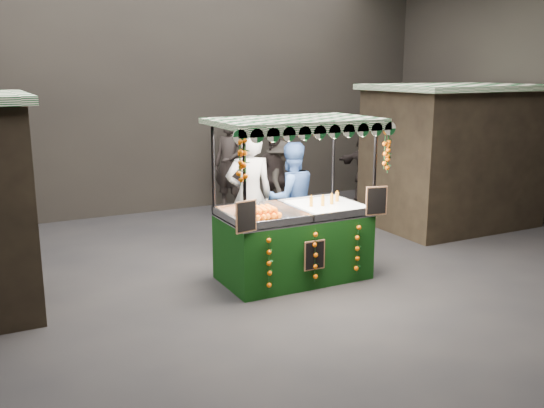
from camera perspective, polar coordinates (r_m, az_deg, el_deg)
name	(u,v)px	position (r m, az deg, el deg)	size (l,w,h in m)	color
ground	(280,285)	(8.26, 0.73, -7.67)	(12.00, 12.00, 0.00)	black
market_hall	(280,27)	(7.76, 0.80, 16.44)	(12.10, 10.10, 5.05)	black
neighbour_stall_right	(452,155)	(11.68, 16.69, 4.46)	(3.00, 2.20, 2.60)	black
juice_stall	(295,231)	(8.30, 2.22, -2.57)	(2.31, 1.36, 2.23)	black
vendor_grey	(249,196)	(9.12, -2.17, 0.75)	(0.81, 0.62, 1.97)	gray
vendor_blue	(291,198)	(9.45, 1.79, 0.54)	(0.91, 0.73, 1.77)	#2B4A8B
shopper_1	(390,176)	(11.59, 11.13, 2.59)	(1.01, 0.88, 1.77)	#2E2925
shopper_2	(275,177)	(11.50, 0.32, 2.53)	(1.05, 0.61, 1.69)	black
shopper_3	(280,181)	(11.55, 0.81, 2.22)	(1.00, 1.15, 1.54)	#272420
shopper_5	(367,166)	(13.14, 8.98, 3.60)	(1.09, 1.60, 1.66)	#2A2322
shopper_6	(230,165)	(12.33, -4.05, 3.73)	(0.76, 0.84, 1.92)	#282221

